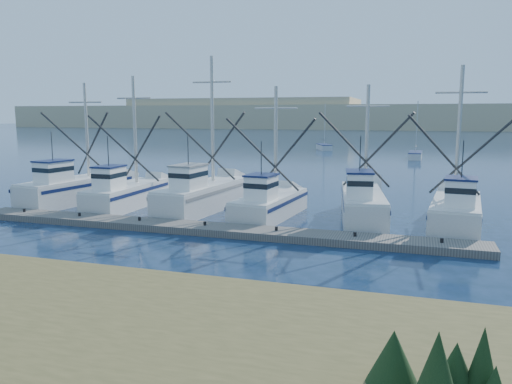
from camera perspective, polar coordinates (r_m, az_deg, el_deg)
ground at (r=19.44m, az=3.05°, el=-10.06°), size 500.00×500.00×0.00m
floating_dock at (r=27.10m, az=-5.86°, el=-4.19°), size 28.76×2.09×0.38m
dune_ridge at (r=227.87m, az=16.49°, el=8.23°), size 360.00×60.00×10.00m
trawler_fleet at (r=31.85m, az=-2.94°, el=-0.70°), size 28.94×9.42×10.12m
sailboat_near at (r=74.62m, az=17.76°, el=4.02°), size 1.92×6.41×8.10m
sailboat_far at (r=89.67m, az=7.78°, el=5.12°), size 3.72×5.80×8.10m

